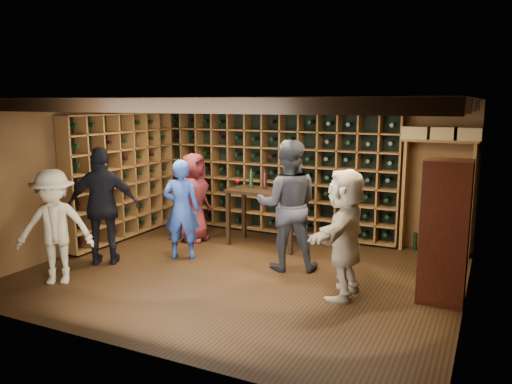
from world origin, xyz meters
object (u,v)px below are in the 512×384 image
at_px(tasting_table, 266,197).
at_px(man_grey_suit, 288,205).
at_px(guest_red_floral, 194,197).
at_px(display_cabinet, 444,235).
at_px(guest_beige, 345,233).
at_px(guest_woman_black, 103,206).
at_px(guest_khaki, 55,227).
at_px(man_blue_shirt, 182,209).

bearing_deg(tasting_table, man_grey_suit, -47.17).
distance_m(guest_red_floral, tasting_table, 1.32).
relative_size(display_cabinet, guest_red_floral, 1.11).
distance_m(display_cabinet, guest_beige, 1.20).
bearing_deg(man_grey_suit, display_cabinet, 150.30).
bearing_deg(display_cabinet, tasting_table, 157.03).
distance_m(guest_woman_black, guest_khaki, 0.94).
distance_m(guest_khaki, tasting_table, 3.42).
relative_size(man_grey_suit, guest_beige, 1.16).
bearing_deg(guest_woman_black, man_blue_shirt, -171.70).
bearing_deg(man_grey_suit, guest_beige, 125.30).
xyz_separation_m(man_grey_suit, guest_khaki, (-2.62, -1.93, -0.17)).
distance_m(man_blue_shirt, guest_red_floral, 1.02).
height_order(man_blue_shirt, guest_woman_black, guest_woman_black).
bearing_deg(guest_red_floral, man_blue_shirt, -158.64).
distance_m(guest_red_floral, guest_khaki, 2.70).
relative_size(man_blue_shirt, guest_khaki, 1.00).
height_order(man_blue_shirt, tasting_table, man_blue_shirt).
xyz_separation_m(guest_beige, tasting_table, (-1.85, 1.65, 0.03)).
relative_size(display_cabinet, guest_khaki, 1.11).
bearing_deg(guest_woman_black, tasting_table, -165.10).
bearing_deg(man_blue_shirt, guest_beige, 148.48).
height_order(guest_red_floral, guest_khaki, guest_red_floral).
height_order(display_cabinet, tasting_table, display_cabinet).
distance_m(display_cabinet, guest_khaki, 5.09).
distance_m(man_blue_shirt, guest_khaki, 1.92).
bearing_deg(guest_red_floral, display_cabinet, -103.86).
distance_m(display_cabinet, guest_red_floral, 4.41).
xyz_separation_m(man_grey_suit, guest_beige, (1.06, -0.69, -0.14)).
relative_size(display_cabinet, guest_beige, 1.06).
distance_m(man_grey_suit, guest_beige, 1.27).
bearing_deg(guest_woman_black, guest_khaki, 56.47).
xyz_separation_m(display_cabinet, man_grey_suit, (-2.20, 0.31, 0.11)).
bearing_deg(man_grey_suit, guest_woman_black, -0.61).
distance_m(display_cabinet, man_blue_shirt, 3.91).
relative_size(man_blue_shirt, tasting_table, 1.19).
xyz_separation_m(man_blue_shirt, guest_beige, (2.77, -0.45, 0.04)).
relative_size(guest_woman_black, tasting_table, 1.35).
bearing_deg(display_cabinet, man_blue_shirt, 178.88).
bearing_deg(guest_beige, tasting_table, -131.54).
xyz_separation_m(guest_woman_black, tasting_table, (1.81, 1.96, -0.05)).
height_order(man_grey_suit, guest_red_floral, man_grey_suit).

